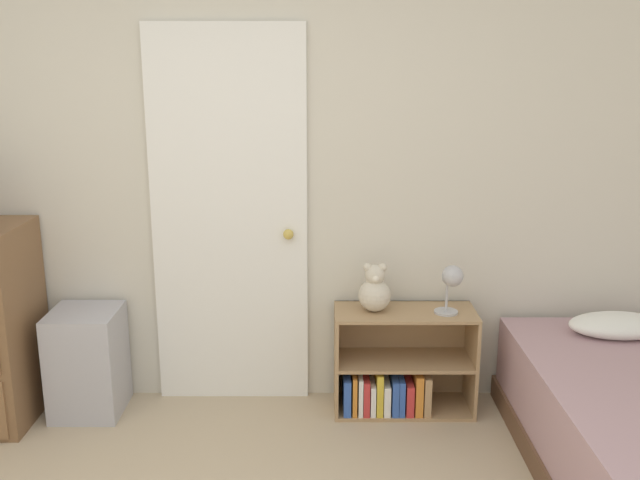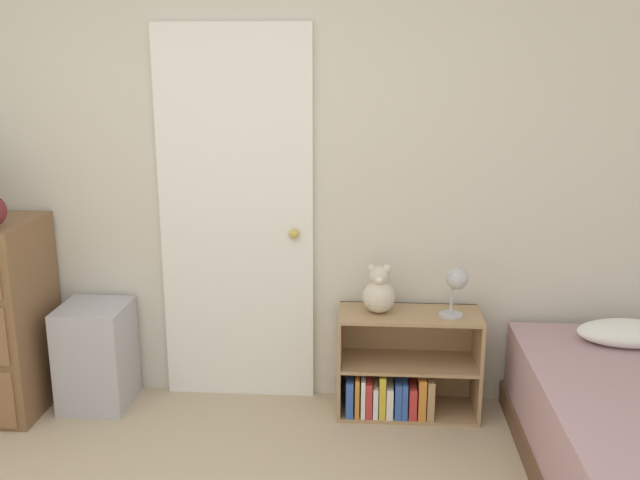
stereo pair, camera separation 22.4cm
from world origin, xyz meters
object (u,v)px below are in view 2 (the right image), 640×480
(bookshelf, at_px, (399,375))
(desk_lamp, at_px, (456,283))
(storage_bin, at_px, (97,355))
(teddy_bear, at_px, (379,292))

(bookshelf, bearing_deg, desk_lamp, -9.07)
(desk_lamp, bearing_deg, storage_bin, 179.36)
(teddy_bear, bearing_deg, desk_lamp, -6.73)
(bookshelf, distance_m, teddy_bear, 0.48)
(storage_bin, distance_m, bookshelf, 1.65)
(bookshelf, distance_m, desk_lamp, 0.60)
(teddy_bear, bearing_deg, bookshelf, -1.33)
(bookshelf, relative_size, teddy_bear, 2.85)
(storage_bin, bearing_deg, teddy_bear, 0.92)
(bookshelf, xyz_separation_m, teddy_bear, (-0.12, 0.00, 0.46))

